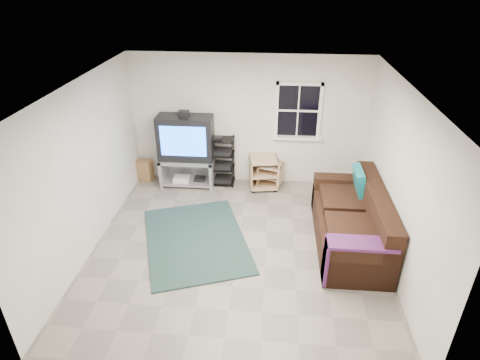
# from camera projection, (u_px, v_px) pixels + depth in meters

# --- Properties ---
(room) EXTENTS (4.60, 4.62, 4.60)m
(room) POSITION_uv_depth(u_px,v_px,m) (298.00, 114.00, 7.67)
(room) COLOR gray
(room) RESTS_ON ground
(tv_unit) EXTENTS (1.07, 0.54, 1.58)m
(tv_unit) POSITION_uv_depth(u_px,v_px,m) (186.00, 145.00, 7.90)
(tv_unit) COLOR #96979E
(tv_unit) RESTS_ON ground
(av_rack) EXTENTS (0.51, 0.37, 1.03)m
(av_rack) POSITION_uv_depth(u_px,v_px,m) (222.00, 164.00, 8.12)
(av_rack) COLOR black
(av_rack) RESTS_ON ground
(side_table_left) EXTENTS (0.62, 0.62, 0.64)m
(side_table_left) POSITION_uv_depth(u_px,v_px,m) (263.00, 171.00, 8.07)
(side_table_left) COLOR tan
(side_table_left) RESTS_ON ground
(side_table_right) EXTENTS (0.54, 0.54, 0.51)m
(side_table_right) POSITION_uv_depth(u_px,v_px,m) (271.00, 173.00, 8.11)
(side_table_right) COLOR tan
(side_table_right) RESTS_ON ground
(sofa) EXTENTS (1.00, 2.27, 1.04)m
(sofa) POSITION_uv_depth(u_px,v_px,m) (353.00, 224.00, 6.40)
(sofa) COLOR black
(sofa) RESTS_ON ground
(shag_rug) EXTENTS (2.18, 2.54, 0.03)m
(shag_rug) POSITION_uv_depth(u_px,v_px,m) (196.00, 240.00, 6.61)
(shag_rug) COLOR black
(shag_rug) RESTS_ON ground
(paper_bag) EXTENTS (0.34, 0.26, 0.44)m
(paper_bag) POSITION_uv_depth(u_px,v_px,m) (145.00, 170.00, 8.36)
(paper_bag) COLOR olive
(paper_bag) RESTS_ON ground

